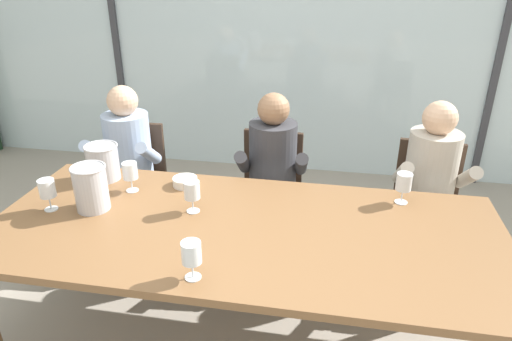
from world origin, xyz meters
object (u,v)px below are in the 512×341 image
at_px(wine_glass_center_pour, 130,172).
at_px(person_charcoal_jacket, 272,171).
at_px(wine_glass_near_bucket, 47,190).
at_px(person_beige_jumper, 431,183).
at_px(person_pale_blue_shirt, 126,160).
at_px(dining_table, 244,237).
at_px(tasting_bowl, 185,182).
at_px(chair_near_curtain, 134,174).
at_px(wine_glass_spare_empty, 191,254).
at_px(ice_bucket_secondary, 91,187).
at_px(chair_center, 426,197).
at_px(wine_glass_by_right_taster, 192,191).
at_px(chair_left_of_center, 270,185).
at_px(ice_bucket_primary, 103,162).
at_px(wine_glass_by_left_taster, 404,182).

bearing_deg(wine_glass_center_pour, person_charcoal_jacket, 37.14).
bearing_deg(wine_glass_near_bucket, person_beige_jumper, 21.86).
xyz_separation_m(person_pale_blue_shirt, wine_glass_center_pour, (0.31, -0.55, 0.19)).
bearing_deg(dining_table, wine_glass_center_pour, 159.10).
relative_size(person_beige_jumper, tasting_bowl, 8.24).
bearing_deg(wine_glass_center_pour, person_beige_jumper, 17.61).
bearing_deg(chair_near_curtain, wine_glass_spare_empty, -61.13).
distance_m(dining_table, ice_bucket_secondary, 0.84).
xyz_separation_m(dining_table, chair_center, (1.05, 0.96, -0.18)).
height_order(person_charcoal_jacket, tasting_bowl, person_charcoal_jacket).
bearing_deg(wine_glass_by_right_taster, wine_glass_spare_empty, -72.75).
xyz_separation_m(chair_near_curtain, ice_bucket_secondary, (0.21, -0.92, 0.37)).
bearing_deg(chair_left_of_center, wine_glass_spare_empty, -91.91).
relative_size(chair_left_of_center, ice_bucket_secondary, 3.50).
relative_size(person_pale_blue_shirt, person_beige_jumper, 1.00).
xyz_separation_m(wine_glass_by_right_taster, wine_glass_spare_empty, (0.17, -0.53, 0.00)).
xyz_separation_m(person_charcoal_jacket, ice_bucket_secondary, (-0.85, -0.79, 0.20)).
distance_m(ice_bucket_primary, wine_glass_by_left_taster, 1.74).
height_order(tasting_bowl, wine_glass_near_bucket, wine_glass_near_bucket).
bearing_deg(wine_glass_by_right_taster, person_charcoal_jacket, 66.29).
bearing_deg(wine_glass_by_left_taster, person_pale_blue_shirt, 166.85).
bearing_deg(wine_glass_by_right_taster, person_pale_blue_shirt, 135.09).
height_order(ice_bucket_primary, wine_glass_center_pour, ice_bucket_primary).
height_order(dining_table, chair_center, chair_center).
bearing_deg(ice_bucket_primary, wine_glass_near_bucket, -104.68).
bearing_deg(wine_glass_by_right_taster, person_beige_jumper, 28.42).
bearing_deg(wine_glass_near_bucket, chair_center, 24.94).
xyz_separation_m(chair_left_of_center, tasting_bowl, (-0.42, -0.58, 0.27)).
height_order(person_charcoal_jacket, ice_bucket_secondary, person_charcoal_jacket).
bearing_deg(person_charcoal_jacket, wine_glass_by_right_taster, -119.33).
height_order(tasting_bowl, wine_glass_by_left_taster, wine_glass_by_left_taster).
bearing_deg(person_charcoal_jacket, ice_bucket_secondary, -142.74).
bearing_deg(wine_glass_near_bucket, chair_left_of_center, 43.42).
distance_m(chair_center, person_charcoal_jacket, 1.05).
xyz_separation_m(chair_center, person_charcoal_jacket, (-1.02, -0.14, 0.17)).
height_order(chair_near_curtain, person_pale_blue_shirt, person_pale_blue_shirt).
xyz_separation_m(ice_bucket_secondary, wine_glass_by_right_taster, (0.53, 0.07, -0.01)).
bearing_deg(dining_table, person_pale_blue_shirt, 140.91).
distance_m(tasting_bowl, wine_glass_near_bucket, 0.74).
relative_size(dining_table, chair_left_of_center, 2.98).
height_order(dining_table, ice_bucket_secondary, ice_bucket_secondary).
bearing_deg(ice_bucket_secondary, wine_glass_spare_empty, -33.92).
bearing_deg(ice_bucket_secondary, tasting_bowl, 41.65).
relative_size(person_pale_blue_shirt, wine_glass_by_left_taster, 6.81).
height_order(person_charcoal_jacket, wine_glass_center_pour, person_charcoal_jacket).
height_order(dining_table, chair_left_of_center, chair_left_of_center).
xyz_separation_m(ice_bucket_secondary, wine_glass_center_pour, (0.11, 0.23, -0.01)).
bearing_deg(wine_glass_spare_empty, wine_glass_by_left_taster, 41.83).
xyz_separation_m(ice_bucket_primary, wine_glass_spare_empty, (0.81, -0.82, 0.01)).
bearing_deg(wine_glass_spare_empty, person_pale_blue_shirt, 125.31).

